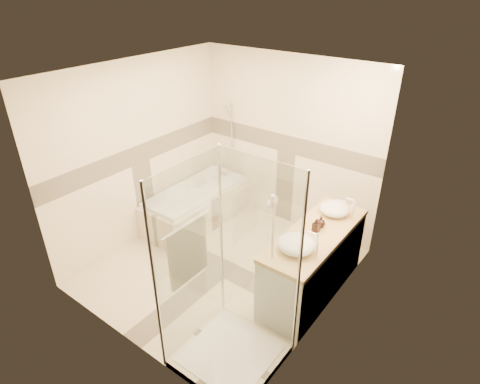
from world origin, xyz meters
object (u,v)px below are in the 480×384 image
Objects in this scene: shower_enclosure at (225,311)px; bathtub at (197,204)px; vanity at (313,263)px; vessel_sink_near at (334,208)px; amenity_bottle_b at (321,222)px; amenity_bottle_a at (316,225)px; vessel_sink_far at (296,244)px.

bathtub is at bearing 138.90° from shower_enclosure.
shower_enclosure is (-0.29, -1.27, 0.08)m from vanity.
vessel_sink_near is (0.27, 1.75, 0.42)m from shower_enclosure.
shower_enclosure reaches higher than amenity_bottle_b.
amenity_bottle_a is (0.00, -0.46, 0.01)m from vessel_sink_near.
bathtub is 2.22m from vessel_sink_near.
vessel_sink_far reaches higher than bathtub.
vanity is 4.48× the size of vessel_sink_near.
vessel_sink_near is 0.90m from vessel_sink_far.
vessel_sink_far is at bearing -90.00° from vessel_sink_near.
amenity_bottle_b is at bearing -5.87° from bathtub.
bathtub is 4.26× the size of vessel_sink_far.
amenity_bottle_a is 1.18× the size of amenity_bottle_b.
shower_enclosure is (1.86, -1.62, 0.20)m from bathtub.
bathtub is 4.70× the size of vessel_sink_near.
vessel_sink_near is at bearing 3.55° from bathtub.
shower_enclosure is 15.19× the size of amenity_bottle_b.
bathtub is 2.24m from amenity_bottle_a.
shower_enclosure is at bearing -107.79° from vessel_sink_far.
vanity is at bearing -42.52° from amenity_bottle_a.
amenity_bottle_a is (2.13, -0.33, 0.62)m from bathtub.
vessel_sink_far is (0.00, -0.90, 0.01)m from vessel_sink_near.
shower_enclosure reaches higher than bathtub.
amenity_bottle_a reaches higher than vessel_sink_near.
vessel_sink_near is 2.69× the size of amenity_bottle_b.
amenity_bottle_b is (0.00, 0.11, -0.01)m from amenity_bottle_a.
bathtub is 2.23m from amenity_bottle_b.
shower_enclosure is at bearing -41.10° from bathtub.
amenity_bottle_a reaches higher than bathtub.
vessel_sink_near reaches higher than amenity_bottle_b.
bathtub is at bearing 170.75° from vanity.
vanity is 0.66m from vessel_sink_far.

